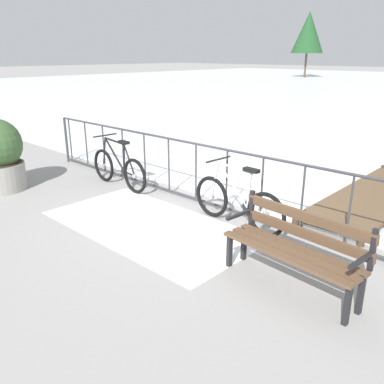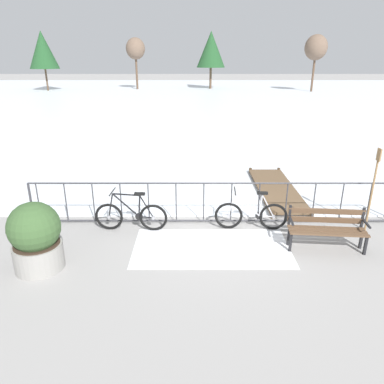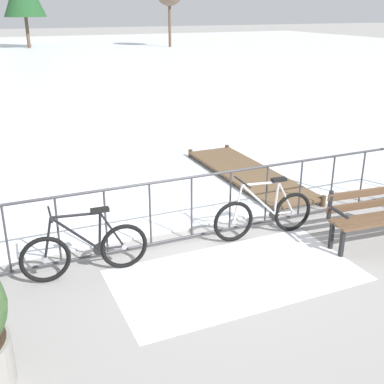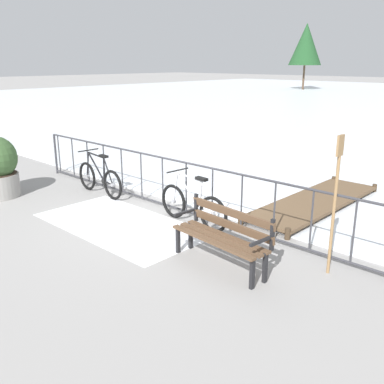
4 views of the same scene
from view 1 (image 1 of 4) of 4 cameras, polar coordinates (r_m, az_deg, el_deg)
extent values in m
plane|color=gray|center=(6.83, 2.60, -2.22)|extent=(160.00, 160.00, 0.00)
cube|color=white|center=(6.17, -6.07, -4.69)|extent=(3.35, 1.73, 0.01)
cylinder|color=#38383D|center=(6.53, 2.74, 6.40)|extent=(9.00, 0.04, 0.04)
cylinder|color=#38383D|center=(6.80, 2.61, -1.60)|extent=(9.00, 0.04, 0.04)
cylinder|color=#38383D|center=(10.08, -17.34, 7.01)|extent=(0.06, 0.06, 1.05)
cylinder|color=#38383D|center=(9.92, -16.84, 7.11)|extent=(0.03, 0.03, 0.97)
cylinder|color=#38383D|center=(9.36, -14.73, 6.63)|extent=(0.03, 0.03, 0.97)
cylinder|color=#38383D|center=(8.82, -12.37, 6.07)|extent=(0.03, 0.03, 0.97)
cylinder|color=#38383D|center=(8.29, -9.71, 5.43)|extent=(0.03, 0.03, 0.97)
cylinder|color=#38383D|center=(7.79, -6.70, 4.70)|extent=(0.03, 0.03, 0.97)
cylinder|color=#38383D|center=(7.31, -3.30, 3.85)|extent=(0.03, 0.03, 0.97)
cylinder|color=#38383D|center=(6.86, 0.56, 2.86)|extent=(0.03, 0.03, 0.97)
cylinder|color=#38383D|center=(6.45, 4.92, 1.73)|extent=(0.03, 0.03, 0.97)
cylinder|color=#38383D|center=(6.08, 9.84, 0.45)|extent=(0.03, 0.03, 0.97)
cylinder|color=#38383D|center=(5.77, 15.33, -0.99)|extent=(0.03, 0.03, 0.97)
cylinder|color=#38383D|center=(5.52, 21.39, -2.57)|extent=(0.03, 0.03, 0.97)
torus|color=black|center=(5.75, 10.42, -3.18)|extent=(0.66, 0.10, 0.66)
cylinder|color=gray|center=(5.75, 10.42, -3.18)|extent=(0.08, 0.06, 0.08)
torus|color=black|center=(6.37, 2.80, -0.65)|extent=(0.66, 0.10, 0.66)
cylinder|color=gray|center=(6.37, 2.80, -0.65)|extent=(0.08, 0.06, 0.08)
cylinder|color=#B2B2B7|center=(5.83, 8.09, 0.24)|extent=(0.08, 0.04, 0.53)
cylinder|color=#B2B2B7|center=(6.01, 5.75, 1.07)|extent=(0.61, 0.07, 0.59)
cylinder|color=#B2B2B7|center=(5.92, 5.99, 3.46)|extent=(0.63, 0.07, 0.07)
cylinder|color=#B2B2B7|center=(5.84, 9.10, -2.65)|extent=(0.34, 0.05, 0.05)
cylinder|color=#B2B2B7|center=(5.74, 9.40, -0.25)|extent=(0.32, 0.05, 0.56)
cylinder|color=#B2B2B7|center=(6.24, 3.26, 1.71)|extent=(0.16, 0.04, 0.59)
cube|color=black|center=(5.73, 8.40, 3.08)|extent=(0.25, 0.11, 0.05)
cylinder|color=black|center=(6.11, 3.76, 4.63)|extent=(0.06, 0.52, 0.03)
cylinder|color=black|center=(5.93, 7.82, -2.14)|extent=(0.18, 0.03, 0.18)
torus|color=black|center=(7.51, -8.10, 2.24)|extent=(0.66, 0.09, 0.66)
cylinder|color=gray|center=(7.51, -8.10, 2.24)|extent=(0.08, 0.06, 0.08)
torus|color=black|center=(8.36, -12.37, 3.71)|extent=(0.66, 0.09, 0.66)
cylinder|color=gray|center=(8.36, -12.37, 3.71)|extent=(0.08, 0.06, 0.08)
cylinder|color=black|center=(7.69, -9.59, 4.76)|extent=(0.08, 0.04, 0.53)
cylinder|color=black|center=(7.94, -10.90, 5.24)|extent=(0.61, 0.07, 0.59)
cylinder|color=black|center=(7.86, -10.94, 7.09)|extent=(0.63, 0.07, 0.07)
cylinder|color=black|center=(7.64, -8.85, 2.57)|extent=(0.34, 0.05, 0.05)
cylinder|color=black|center=(7.56, -8.85, 4.47)|extent=(0.32, 0.05, 0.56)
cylinder|color=black|center=(8.24, -12.28, 5.57)|extent=(0.16, 0.04, 0.59)
cube|color=black|center=(7.60, -9.62, 6.96)|extent=(0.24, 0.11, 0.05)
cylinder|color=black|center=(8.11, -12.21, 7.84)|extent=(0.06, 0.52, 0.03)
cylinder|color=black|center=(7.77, -9.57, 2.89)|extent=(0.18, 0.03, 0.18)
cube|color=brown|center=(4.65, 14.79, -7.60)|extent=(1.60, 0.24, 0.04)
cube|color=brown|center=(4.53, 13.69, -8.22)|extent=(1.60, 0.24, 0.04)
cube|color=brown|center=(4.42, 12.53, -8.88)|extent=(1.60, 0.24, 0.04)
cube|color=brown|center=(4.66, 15.59, -5.68)|extent=(1.60, 0.19, 0.12)
cube|color=brown|center=(4.59, 15.81, -3.40)|extent=(1.60, 0.19, 0.12)
cube|color=black|center=(4.22, 21.11, -14.66)|extent=(0.06, 0.06, 0.44)
cube|color=black|center=(4.43, 22.75, -13.20)|extent=(0.06, 0.06, 0.44)
cube|color=black|center=(4.32, 24.19, -7.51)|extent=(0.05, 0.05, 0.45)
cube|color=black|center=(4.12, 22.67, -8.97)|extent=(0.07, 0.40, 0.04)
cube|color=black|center=(4.95, 5.33, -8.14)|extent=(0.06, 0.06, 0.44)
cube|color=black|center=(5.13, 7.36, -7.21)|extent=(0.06, 0.06, 0.44)
cube|color=black|center=(5.04, 8.45, -2.24)|extent=(0.05, 0.05, 0.45)
cube|color=black|center=(4.87, 6.54, -3.24)|extent=(0.07, 0.40, 0.04)
cylinder|color=gray|center=(8.50, -25.48, 2.00)|extent=(0.92, 0.92, 0.51)
cube|color=brown|center=(7.74, 24.45, -0.46)|extent=(1.10, 3.75, 0.06)
cylinder|color=#433323|center=(6.28, 14.44, -3.81)|extent=(0.10, 0.10, 0.20)
cylinder|color=#433323|center=(5.93, 22.83, -6.17)|extent=(0.10, 0.10, 0.20)
cylinder|color=#433323|center=(9.60, 25.42, 2.84)|extent=(0.10, 0.10, 0.20)
cylinder|color=brown|center=(46.72, 15.84, 17.85)|extent=(0.21, 0.21, 4.16)
cone|color=#1E4723|center=(46.77, 16.13, 20.87)|extent=(3.34, 3.34, 4.11)
camera|label=2|loc=(5.87, -86.09, 15.89)|focal=33.79mm
camera|label=3|loc=(7.36, -60.96, 17.23)|focal=45.19mm
camera|label=4|loc=(2.07, 159.90, -6.00)|focal=40.66mm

